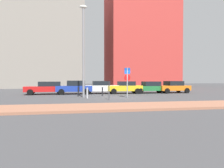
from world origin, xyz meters
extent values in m
plane|color=#424244|center=(0.00, 0.00, 0.00)|extent=(120.00, 120.00, 0.00)
cube|color=#9E664C|center=(0.00, -6.50, 0.07)|extent=(40.00, 3.05, 0.14)
cube|color=red|center=(-7.16, 5.47, 0.62)|extent=(4.60, 2.04, 0.59)
cube|color=black|center=(-6.73, 5.50, 1.17)|extent=(2.47, 1.76, 0.52)
cylinder|color=black|center=(-8.62, 4.50, 0.32)|extent=(0.65, 0.26, 0.64)
cylinder|color=black|center=(-8.74, 6.24, 0.32)|extent=(0.65, 0.26, 0.64)
cylinder|color=black|center=(-5.57, 4.71, 0.32)|extent=(0.65, 0.26, 0.64)
cylinder|color=black|center=(-5.69, 6.45, 0.32)|extent=(0.65, 0.26, 0.64)
cube|color=#1E389E|center=(-4.04, 5.36, 0.64)|extent=(4.02, 1.78, 0.63)
cube|color=black|center=(-3.83, 5.36, 1.25)|extent=(1.97, 1.63, 0.59)
cylinder|color=black|center=(-5.40, 4.47, 0.32)|extent=(0.64, 0.22, 0.64)
cylinder|color=black|center=(-5.41, 6.24, 0.32)|extent=(0.64, 0.22, 0.64)
cylinder|color=black|center=(-2.67, 4.49, 0.32)|extent=(0.64, 0.22, 0.64)
cylinder|color=black|center=(-2.68, 6.25, 0.32)|extent=(0.64, 0.22, 0.64)
cube|color=white|center=(-0.99, 5.53, 0.65)|extent=(4.35, 1.77, 0.67)
cube|color=black|center=(-0.92, 5.53, 1.24)|extent=(2.00, 1.59, 0.50)
cylinder|color=black|center=(-2.47, 4.72, 0.32)|extent=(0.64, 0.23, 0.64)
cylinder|color=black|center=(-2.44, 6.40, 0.32)|extent=(0.64, 0.23, 0.64)
cylinder|color=black|center=(0.46, 4.66, 0.32)|extent=(0.64, 0.23, 0.64)
cylinder|color=black|center=(0.50, 6.34, 0.32)|extent=(0.64, 0.23, 0.64)
cube|color=gold|center=(1.84, 5.29, 0.64)|extent=(4.15, 1.80, 0.63)
cube|color=black|center=(2.08, 5.28, 1.20)|extent=(1.98, 1.60, 0.49)
cylinder|color=black|center=(0.42, 4.51, 0.32)|extent=(0.65, 0.24, 0.64)
cylinder|color=black|center=(0.47, 6.17, 0.32)|extent=(0.65, 0.24, 0.64)
cylinder|color=black|center=(3.20, 4.41, 0.32)|extent=(0.65, 0.24, 0.64)
cylinder|color=black|center=(3.26, 6.08, 0.32)|extent=(0.65, 0.24, 0.64)
cube|color=#237238|center=(5.10, 5.40, 0.60)|extent=(4.55, 1.87, 0.56)
cube|color=black|center=(5.24, 5.41, 1.16)|extent=(2.03, 1.64, 0.55)
cylinder|color=black|center=(3.61, 4.49, 0.32)|extent=(0.65, 0.24, 0.64)
cylinder|color=black|center=(3.54, 6.20, 0.32)|extent=(0.65, 0.24, 0.64)
cylinder|color=black|center=(6.66, 4.60, 0.32)|extent=(0.65, 0.24, 0.64)
cylinder|color=black|center=(6.60, 6.31, 0.32)|extent=(0.65, 0.24, 0.64)
cube|color=orange|center=(8.07, 5.29, 0.62)|extent=(4.06, 2.13, 0.60)
cube|color=black|center=(8.14, 5.30, 1.20)|extent=(2.05, 1.83, 0.56)
cylinder|color=black|center=(6.81, 4.28, 0.32)|extent=(0.65, 0.27, 0.64)
cylinder|color=black|center=(6.67, 6.11, 0.32)|extent=(0.65, 0.27, 0.64)
cylinder|color=black|center=(9.48, 4.48, 0.32)|extent=(0.65, 0.27, 0.64)
cylinder|color=black|center=(9.34, 6.31, 0.32)|extent=(0.65, 0.27, 0.64)
cylinder|color=gray|center=(0.83, 0.00, 1.39)|extent=(0.10, 0.10, 2.77)
cube|color=#1447B7|center=(0.83, 0.00, 2.47)|extent=(0.55, 0.09, 0.55)
cylinder|color=red|center=(0.83, 0.00, 1.84)|extent=(0.60, 0.08, 0.60)
cylinder|color=#4C4C51|center=(-1.18, -1.77, 0.62)|extent=(0.08, 0.08, 1.24)
cube|color=black|center=(-1.18, -1.77, 1.38)|extent=(0.18, 0.14, 0.28)
cylinder|color=gray|center=(-3.14, 1.02, 4.15)|extent=(0.20, 0.20, 8.29)
ellipsoid|color=silver|center=(-3.14, 1.02, 8.44)|extent=(0.70, 0.36, 0.30)
cylinder|color=#B7B7BC|center=(-2.87, -0.16, 0.48)|extent=(0.15, 0.15, 0.96)
cylinder|color=black|center=(-3.62, 2.12, 0.46)|extent=(0.13, 0.13, 0.91)
cylinder|color=black|center=(-1.14, 2.67, 0.44)|extent=(0.13, 0.13, 0.88)
cube|color=#BF3833|center=(11.40, 29.19, 11.43)|extent=(15.29, 13.53, 22.87)
cube|color=gray|center=(-9.54, 27.88, 8.95)|extent=(14.91, 14.96, 17.89)
camera|label=1|loc=(-3.92, -18.23, 1.69)|focal=32.66mm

